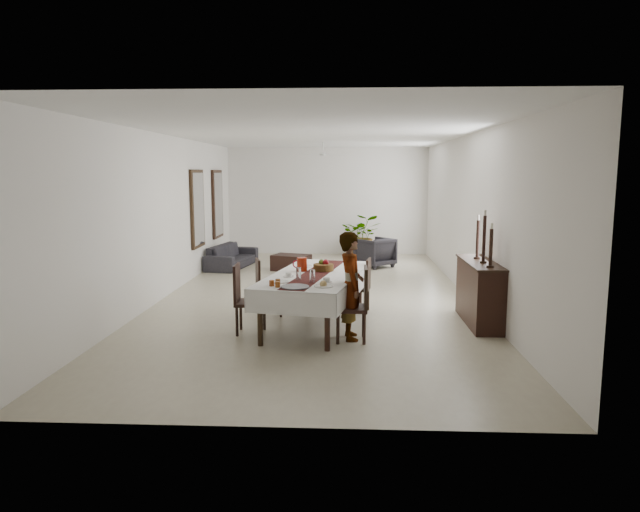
# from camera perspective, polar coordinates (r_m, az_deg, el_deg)

# --- Properties ---
(floor) EXTENTS (6.00, 12.00, 0.00)m
(floor) POSITION_cam_1_polar(r_m,az_deg,el_deg) (11.50, -0.36, -3.99)
(floor) COLOR #C1B899
(floor) RESTS_ON ground
(ceiling) EXTENTS (6.00, 12.00, 0.02)m
(ceiling) POSITION_cam_1_polar(r_m,az_deg,el_deg) (11.26, -0.38, 12.14)
(ceiling) COLOR white
(ceiling) RESTS_ON wall_back
(wall_back) EXTENTS (6.00, 0.02, 3.20)m
(wall_back) POSITION_cam_1_polar(r_m,az_deg,el_deg) (17.25, 0.74, 5.50)
(wall_back) COLOR white
(wall_back) RESTS_ON floor
(wall_front) EXTENTS (6.00, 0.02, 3.20)m
(wall_front) POSITION_cam_1_polar(r_m,az_deg,el_deg) (5.32, -3.93, -0.93)
(wall_front) COLOR white
(wall_front) RESTS_ON floor
(wall_left) EXTENTS (0.02, 12.00, 3.20)m
(wall_left) POSITION_cam_1_polar(r_m,az_deg,el_deg) (11.82, -15.09, 3.91)
(wall_left) COLOR white
(wall_left) RESTS_ON floor
(wall_right) EXTENTS (0.02, 12.00, 3.20)m
(wall_right) POSITION_cam_1_polar(r_m,az_deg,el_deg) (11.50, 14.77, 3.80)
(wall_right) COLOR white
(wall_right) RESTS_ON floor
(dining_table_top) EXTENTS (1.62, 2.85, 0.06)m
(dining_table_top) POSITION_cam_1_polar(r_m,az_deg,el_deg) (9.15, -0.41, -2.01)
(dining_table_top) COLOR black
(dining_table_top) RESTS_ON table_leg_fl
(table_leg_fl) EXTENTS (0.09, 0.09, 0.78)m
(table_leg_fl) POSITION_cam_1_polar(r_m,az_deg,el_deg) (8.19, -6.01, -6.29)
(table_leg_fl) COLOR black
(table_leg_fl) RESTS_ON floor
(table_leg_fr) EXTENTS (0.09, 0.09, 0.78)m
(table_leg_fr) POSITION_cam_1_polar(r_m,az_deg,el_deg) (7.92, 0.74, -6.76)
(table_leg_fr) COLOR black
(table_leg_fr) RESTS_ON floor
(table_leg_bl) EXTENTS (0.09, 0.09, 0.78)m
(table_leg_bl) POSITION_cam_1_polar(r_m,az_deg,el_deg) (10.56, -1.26, -2.92)
(table_leg_bl) COLOR black
(table_leg_bl) RESTS_ON floor
(table_leg_br) EXTENTS (0.09, 0.09, 0.78)m
(table_leg_br) POSITION_cam_1_polar(r_m,az_deg,el_deg) (10.35, 4.01, -3.18)
(table_leg_br) COLOR black
(table_leg_br) RESTS_ON floor
(tablecloth_top) EXTENTS (1.86, 3.09, 0.01)m
(tablecloth_top) POSITION_cam_1_polar(r_m,az_deg,el_deg) (9.14, -0.41, -1.80)
(tablecloth_top) COLOR white
(tablecloth_top) RESTS_ON dining_table_top
(tablecloth_drape_left) EXTENTS (0.58, 2.83, 0.34)m
(tablecloth_drape_left) POSITION_cam_1_polar(r_m,az_deg,el_deg) (9.36, -4.30, -2.60)
(tablecloth_drape_left) COLOR white
(tablecloth_drape_left) RESTS_ON dining_table_top
(tablecloth_drape_right) EXTENTS (0.58, 2.83, 0.34)m
(tablecloth_drape_right) POSITION_cam_1_polar(r_m,az_deg,el_deg) (9.04, 3.61, -2.99)
(tablecloth_drape_right) COLOR white
(tablecloth_drape_right) RESTS_ON dining_table_top
(tablecloth_drape_near) EXTENTS (1.30, 0.27, 0.34)m
(tablecloth_drape_near) POSITION_cam_1_polar(r_m,az_deg,el_deg) (7.82, -3.06, -4.77)
(tablecloth_drape_near) COLOR white
(tablecloth_drape_near) RESTS_ON dining_table_top
(tablecloth_drape_far) EXTENTS (1.30, 0.27, 0.34)m
(tablecloth_drape_far) POSITION_cam_1_polar(r_m,az_deg,el_deg) (10.55, 1.54, -1.34)
(tablecloth_drape_far) COLOR silver
(tablecloth_drape_far) RESTS_ON dining_table_top
(table_runner) EXTENTS (0.93, 2.82, 0.00)m
(table_runner) POSITION_cam_1_polar(r_m,az_deg,el_deg) (9.14, -0.41, -1.75)
(table_runner) COLOR #541B18
(table_runner) RESTS_ON tablecloth_top
(red_pitcher) EXTENTS (0.20, 0.20, 0.22)m
(red_pitcher) POSITION_cam_1_polar(r_m,az_deg,el_deg) (9.36, -1.81, -0.84)
(red_pitcher) COLOR #9B200B
(red_pitcher) RESTS_ON tablecloth_top
(pitcher_handle) EXTENTS (0.14, 0.05, 0.13)m
(pitcher_handle) POSITION_cam_1_polar(r_m,az_deg,el_deg) (9.38, -2.37, -0.82)
(pitcher_handle) COLOR maroon
(pitcher_handle) RESTS_ON red_pitcher
(wine_glass_near) EXTENTS (0.08, 0.08, 0.19)m
(wine_glass_near) POSITION_cam_1_polar(r_m,az_deg,el_deg) (8.40, -0.77, -2.01)
(wine_glass_near) COLOR silver
(wine_glass_near) RESTS_ON tablecloth_top
(wine_glass_mid) EXTENTS (0.08, 0.08, 0.19)m
(wine_glass_mid) POSITION_cam_1_polar(r_m,az_deg,el_deg) (8.57, -2.17, -1.80)
(wine_glass_mid) COLOR white
(wine_glass_mid) RESTS_ON tablecloth_top
(teacup_right) EXTENTS (0.10, 0.10, 0.07)m
(teacup_right) POSITION_cam_1_polar(r_m,az_deg,el_deg) (8.42, 0.66, -2.41)
(teacup_right) COLOR silver
(teacup_right) RESTS_ON saucer_right
(saucer_right) EXTENTS (0.17, 0.17, 0.01)m
(saucer_right) POSITION_cam_1_polar(r_m,az_deg,el_deg) (8.42, 0.66, -2.59)
(saucer_right) COLOR white
(saucer_right) RESTS_ON tablecloth_top
(teacup_left) EXTENTS (0.10, 0.10, 0.07)m
(teacup_left) POSITION_cam_1_polar(r_m,az_deg,el_deg) (8.86, -3.15, -1.88)
(teacup_left) COLOR white
(teacup_left) RESTS_ON saucer_left
(saucer_left) EXTENTS (0.17, 0.17, 0.01)m
(saucer_left) POSITION_cam_1_polar(r_m,az_deg,el_deg) (8.86, -3.15, -2.05)
(saucer_left) COLOR white
(saucer_left) RESTS_ON tablecloth_top
(plate_near_right) EXTENTS (0.27, 0.27, 0.02)m
(plate_near_right) POSITION_cam_1_polar(r_m,az_deg,el_deg) (8.09, 0.34, -3.03)
(plate_near_right) COLOR silver
(plate_near_right) RESTS_ON tablecloth_top
(bread_near_right) EXTENTS (0.10, 0.10, 0.10)m
(bread_near_right) POSITION_cam_1_polar(r_m,az_deg,el_deg) (8.09, 0.34, -2.81)
(bread_near_right) COLOR tan
(bread_near_right) RESTS_ON plate_near_right
(plate_near_left) EXTENTS (0.27, 0.27, 0.02)m
(plate_near_left) POSITION_cam_1_polar(r_m,az_deg,el_deg) (8.44, -4.05, -2.57)
(plate_near_left) COLOR silver
(plate_near_left) RESTS_ON tablecloth_top
(plate_far_left) EXTENTS (0.27, 0.27, 0.02)m
(plate_far_left) POSITION_cam_1_polar(r_m,az_deg,el_deg) (9.82, -1.53, -1.01)
(plate_far_left) COLOR white
(plate_far_left) RESTS_ON tablecloth_top
(serving_tray) EXTENTS (0.40, 0.40, 0.02)m
(serving_tray) POSITION_cam_1_polar(r_m,az_deg,el_deg) (8.03, -2.51, -3.11)
(serving_tray) COLOR #46474C
(serving_tray) RESTS_ON tablecloth_top
(jam_jar_a) EXTENTS (0.07, 0.07, 0.08)m
(jam_jar_a) POSITION_cam_1_polar(r_m,az_deg,el_deg) (8.06, -4.26, -2.85)
(jam_jar_a) COLOR #904514
(jam_jar_a) RESTS_ON tablecloth_top
(jam_jar_b) EXTENTS (0.07, 0.07, 0.08)m
(jam_jar_b) POSITION_cam_1_polar(r_m,az_deg,el_deg) (8.16, -4.86, -2.72)
(jam_jar_b) COLOR brown
(jam_jar_b) RESTS_ON tablecloth_top
(jam_jar_c) EXTENTS (0.07, 0.07, 0.08)m
(jam_jar_c) POSITION_cam_1_polar(r_m,az_deg,el_deg) (8.25, -4.24, -2.60)
(jam_jar_c) COLOR brown
(jam_jar_c) RESTS_ON tablecloth_top
(fruit_basket) EXTENTS (0.34, 0.34, 0.11)m
(fruit_basket) POSITION_cam_1_polar(r_m,az_deg,el_deg) (9.39, 0.35, -1.15)
(fruit_basket) COLOR brown
(fruit_basket) RESTS_ON tablecloth_top
(fruit_red) EXTENTS (0.10, 0.10, 0.10)m
(fruit_red) POSITION_cam_1_polar(r_m,az_deg,el_deg) (9.39, 0.58, -0.63)
(fruit_red) COLOR maroon
(fruit_red) RESTS_ON fruit_basket
(fruit_green) EXTENTS (0.09, 0.09, 0.09)m
(fruit_green) POSITION_cam_1_polar(r_m,az_deg,el_deg) (9.42, 0.13, -0.60)
(fruit_green) COLOR #527122
(fruit_green) RESTS_ON fruit_basket
(chair_right_near_seat) EXTENTS (0.47, 0.47, 0.05)m
(chair_right_near_seat) POSITION_cam_1_polar(r_m,az_deg,el_deg) (8.39, 3.12, -5.25)
(chair_right_near_seat) COLOR black
(chair_right_near_seat) RESTS_ON chair_right_near_leg_fl
(chair_right_near_leg_fl) EXTENTS (0.05, 0.05, 0.46)m
(chair_right_near_leg_fl) POSITION_cam_1_polar(r_m,az_deg,el_deg) (8.27, 4.45, -7.29)
(chair_right_near_leg_fl) COLOR black
(chair_right_near_leg_fl) RESTS_ON floor
(chair_right_near_leg_fr) EXTENTS (0.05, 0.05, 0.46)m
(chair_right_near_leg_fr) POSITION_cam_1_polar(r_m,az_deg,el_deg) (8.64, 4.37, -6.61)
(chair_right_near_leg_fr) COLOR black
(chair_right_near_leg_fr) RESTS_ON floor
(chair_right_near_leg_bl) EXTENTS (0.05, 0.05, 0.46)m
(chair_right_near_leg_bl) POSITION_cam_1_polar(r_m,az_deg,el_deg) (8.27, 1.79, -7.28)
(chair_right_near_leg_bl) COLOR black
(chair_right_near_leg_bl) RESTS_ON floor
(chair_right_near_leg_br) EXTENTS (0.05, 0.05, 0.46)m
(chair_right_near_leg_br) POSITION_cam_1_polar(r_m,az_deg,el_deg) (8.64, 1.83, -6.60)
(chair_right_near_leg_br) COLOR black
(chair_right_near_leg_br) RESTS_ON floor
(chair_right_near_back) EXTENTS (0.04, 0.46, 0.59)m
(chair_right_near_back) POSITION_cam_1_polar(r_m,az_deg,el_deg) (8.32, 4.60, -3.13)
(chair_right_near_back) COLOR black
(chair_right_near_back) RESTS_ON chair_right_near_seat
(chair_right_far_seat) EXTENTS (0.47, 0.47, 0.05)m
(chair_right_far_seat) POSITION_cam_1_polar(r_m,az_deg,el_deg) (10.11, 3.80, -3.27)
(chair_right_far_seat) COLOR black
(chair_right_far_seat) RESTS_ON chair_right_far_leg_fl
(chair_right_far_leg_fl) EXTENTS (0.05, 0.05, 0.40)m
(chair_right_far_leg_fl) POSITION_cam_1_polar(r_m,az_deg,el_deg) (9.97, 4.59, -4.75)
(chair_right_far_leg_fl) COLOR black
(chair_right_far_leg_fl) RESTS_ON floor
(chair_right_far_leg_fr) EXTENTS (0.05, 0.05, 0.40)m
(chair_right_far_leg_fr) POSITION_cam_1_polar(r_m,az_deg,el_deg) (10.29, 4.84, -4.34)
(chair_right_far_leg_fr) COLOR black
(chair_right_far_leg_fr) RESTS_ON floor
(chair_right_far_leg_bl) EXTENTS (0.05, 0.05, 0.40)m
(chair_right_far_leg_bl) POSITION_cam_1_polar(r_m,az_deg,el_deg) (10.02, 2.70, -4.67)
(chair_right_far_leg_bl) COLOR black
(chair_right_far_leg_bl) RESTS_ON floor
(chair_right_far_leg_br) EXTENTS (0.05, 0.05, 0.40)m
(chair_right_far_leg_br) POSITION_cam_1_polar(r_m,az_deg,el_deg) (10.34, 3.01, -4.26)
(chair_right_far_leg_br) COLOR black
(chair_right_far_leg_br) RESTS_ON floor
(chair_right_far_back) EXTENTS (0.10, 0.41, 0.52)m
(chair_right_far_back) POSITION_cam_1_polar(r_m,az_deg,el_deg) (10.03, 4.86, -1.76)
(chair_right_far_back) COLOR black
(chair_right_far_back) RESTS_ON chair_right_far_seat
(chair_left_near_seat) EXTENTS (0.47, 0.47, 0.05)m
(chair_left_near_seat) POSITION_cam_1_polar(r_m,az_deg,el_deg) (8.84, -6.95, -4.67)
(chair_left_near_seat) COLOR black
(chair_left_near_seat) RESTS_ON chair_left_near_leg_fl
(chair_left_near_leg_fl) EXTENTS (0.05, 0.05, 0.45)m
(chair_left_near_leg_fl) POSITION_cam_1_polar(r_m,az_deg,el_deg) (9.10, -7.92, -5.93)
(chair_left_near_leg_fl) COLOR black
(chair_left_near_leg_fl) RESTS_ON floor
(chair_left_near_leg_fr) EXTENTS (0.05, 0.05, 0.45)m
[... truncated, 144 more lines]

